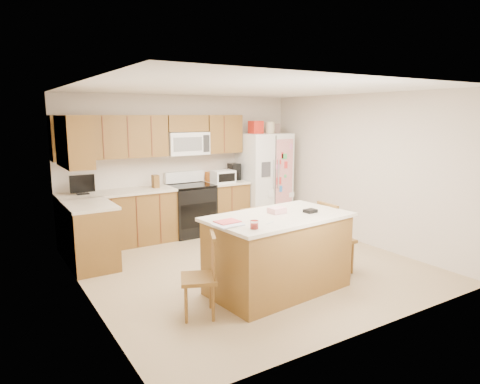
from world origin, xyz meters
TOP-DOWN VIEW (x-y plane):
  - ground at (0.00, 0.00)m, footprint 4.50×4.50m
  - room_shell at (0.00, 0.00)m, footprint 4.60×4.60m
  - cabinetry at (-0.98, 1.79)m, footprint 3.36×1.56m
  - stove at (0.00, 1.94)m, footprint 0.76×0.65m
  - refrigerator at (1.57, 1.87)m, footprint 0.90×0.79m
  - island at (-0.19, -0.93)m, footprint 1.84×1.18m
  - windsor_chair_left at (-1.31, -1.04)m, footprint 0.50×0.51m
  - windsor_chair_back at (-0.21, -0.25)m, footprint 0.41×0.39m
  - windsor_chair_right at (0.85, -0.84)m, footprint 0.43×0.45m

SIDE VIEW (x-z plane):
  - ground at x=0.00m, z-range 0.00..0.00m
  - windsor_chair_left at x=-1.31m, z-range -0.02..0.89m
  - windsor_chair_back at x=-0.21m, z-range -0.03..0.93m
  - windsor_chair_right at x=0.85m, z-range -0.03..0.96m
  - stove at x=0.00m, z-range -0.09..1.04m
  - island at x=-0.19m, z-range -0.04..1.00m
  - cabinetry at x=-0.98m, z-range -0.16..1.99m
  - refrigerator at x=1.57m, z-range -0.10..1.94m
  - room_shell at x=0.00m, z-range 0.18..2.70m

